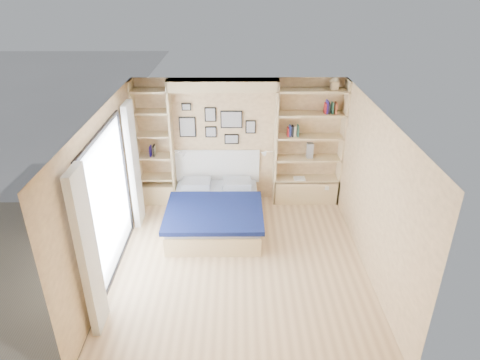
{
  "coord_description": "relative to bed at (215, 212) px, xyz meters",
  "views": [
    {
      "loc": [
        -0.04,
        -5.61,
        4.3
      ],
      "look_at": [
        0.01,
        0.9,
        1.06
      ],
      "focal_mm": 32.0,
      "sensor_mm": 36.0,
      "label": 1
    }
  ],
  "objects": [
    {
      "name": "reading_lamps",
      "position": [
        0.15,
        0.82,
        0.83
      ],
      "size": [
        1.92,
        0.12,
        0.15
      ],
      "color": "silver",
      "rests_on": "ground"
    },
    {
      "name": "deck_chair",
      "position": [
        -2.29,
        -0.45,
        0.13
      ],
      "size": [
        0.79,
        0.96,
        0.84
      ],
      "rotation": [
        0.0,
        0.0,
        0.41
      ],
      "color": "tan",
      "rests_on": "ground"
    },
    {
      "name": "bed",
      "position": [
        0.0,
        0.0,
        0.0
      ],
      "size": [
        1.7,
        2.11,
        1.07
      ],
      "color": "tan",
      "rests_on": "ground"
    },
    {
      "name": "ground",
      "position": [
        0.45,
        -1.18,
        -0.27
      ],
      "size": [
        4.5,
        4.5,
        0.0
      ],
      "primitive_type": "plane",
      "color": "#DBB583",
      "rests_on": "ground"
    },
    {
      "name": "deck",
      "position": [
        -3.15,
        -1.18,
        -0.27
      ],
      "size": [
        3.2,
        4.0,
        0.05
      ],
      "primitive_type": "cube",
      "color": "brown",
      "rests_on": "ground"
    },
    {
      "name": "photo_gallery",
      "position": [
        -0.0,
        1.04,
        1.33
      ],
      "size": [
        1.48,
        0.02,
        0.82
      ],
      "color": "black",
      "rests_on": "ground"
    },
    {
      "name": "room_shell",
      "position": [
        0.06,
        0.34,
        0.8
      ],
      "size": [
        4.5,
        4.5,
        4.5
      ],
      "color": "#E7BF86",
      "rests_on": "ground"
    },
    {
      "name": "shelf_decor",
      "position": [
        1.53,
        0.89,
        1.4
      ],
      "size": [
        3.57,
        0.23,
        2.03
      ],
      "color": "#A51E1E",
      "rests_on": "ground"
    }
  ]
}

